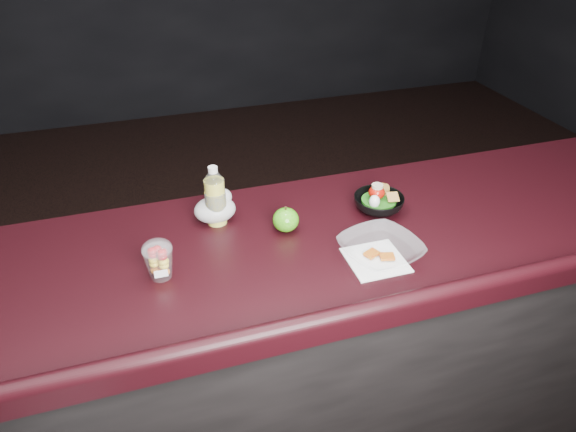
# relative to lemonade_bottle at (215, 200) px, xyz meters

# --- Properties ---
(counter) EXTENTS (4.06, 0.71, 1.02)m
(counter) POSITION_rel_lemonade_bottle_xyz_m (0.10, -0.17, -0.59)
(counter) COLOR black
(counter) RESTS_ON ground
(lemonade_bottle) EXTENTS (0.07, 0.07, 0.20)m
(lemonade_bottle) POSITION_rel_lemonade_bottle_xyz_m (0.00, 0.00, 0.00)
(lemonade_bottle) COLOR yellow
(lemonade_bottle) RESTS_ON counter
(fruit_cup) EXTENTS (0.08, 0.08, 0.12)m
(fruit_cup) POSITION_rel_lemonade_bottle_xyz_m (-0.20, -0.22, -0.02)
(fruit_cup) COLOR white
(fruit_cup) RESTS_ON counter
(green_apple) EXTENTS (0.08, 0.08, 0.08)m
(green_apple) POSITION_rel_lemonade_bottle_xyz_m (0.19, -0.11, -0.05)
(green_apple) COLOR #2C8B10
(green_apple) RESTS_ON counter
(plastic_bag) EXTENTS (0.13, 0.11, 0.10)m
(plastic_bag) POSITION_rel_lemonade_bottle_xyz_m (0.00, 0.02, -0.04)
(plastic_bag) COLOR silver
(plastic_bag) RESTS_ON counter
(snack_bowl) EXTENTS (0.18, 0.18, 0.09)m
(snack_bowl) POSITION_rel_lemonade_bottle_xyz_m (0.52, -0.09, -0.05)
(snack_bowl) COLOR black
(snack_bowl) RESTS_ON counter
(takeout_bowl) EXTENTS (0.27, 0.27, 0.05)m
(takeout_bowl) POSITION_rel_lemonade_bottle_xyz_m (0.41, -0.32, -0.06)
(takeout_bowl) COLOR silver
(takeout_bowl) RESTS_ON counter
(paper_napkin) EXTENTS (0.16, 0.16, 0.00)m
(paper_napkin) POSITION_rel_lemonade_bottle_xyz_m (0.39, -0.33, -0.08)
(paper_napkin) COLOR white
(paper_napkin) RESTS_ON counter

